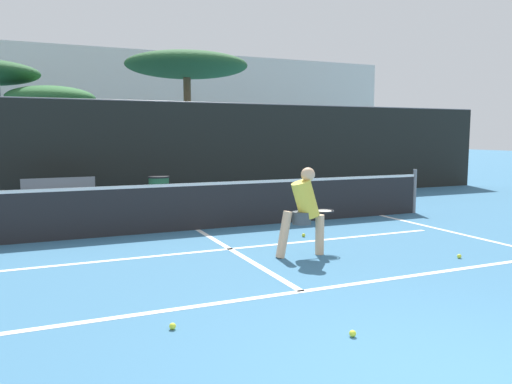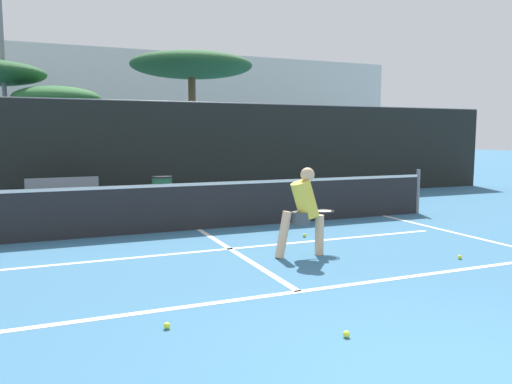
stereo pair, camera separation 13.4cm
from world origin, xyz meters
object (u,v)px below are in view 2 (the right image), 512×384
at_px(trash_bin, 162,192).
at_px(parked_car, 138,170).
at_px(courtside_bench, 63,194).
at_px(player_practicing, 304,209).

relative_size(trash_bin, parked_car, 0.21).
relative_size(courtside_bench, trash_bin, 2.01).
bearing_deg(parked_car, trash_bin, -93.23).
height_order(player_practicing, parked_car, parked_car).
height_order(courtside_bench, trash_bin, courtside_bench).
height_order(player_practicing, courtside_bench, player_practicing).
bearing_deg(parked_car, player_practicing, -86.62).
relative_size(player_practicing, parked_car, 0.34).
distance_m(player_practicing, trash_bin, 5.94).
bearing_deg(player_practicing, trash_bin, 102.85).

